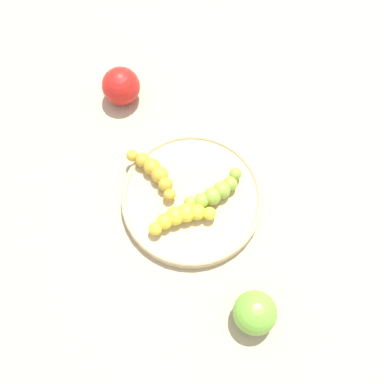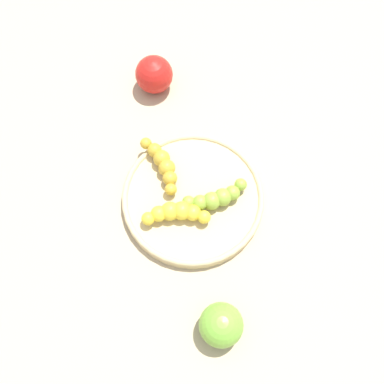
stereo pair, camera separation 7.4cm
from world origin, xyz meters
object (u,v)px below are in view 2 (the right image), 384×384
Objects in this scene: fruit_bowl at (192,198)px; banana_green at (216,197)px; apple_green at (220,325)px; apple_red at (153,74)px; banana_yellow at (175,213)px; banana_spotted at (162,164)px.

banana_green reaches higher than fruit_bowl.
apple_red is at bearing 14.51° from apple_green.
apple_red is at bearing -175.48° from banana_green.
fruit_bowl is 0.05m from banana_yellow.
apple_green is at bearing -97.89° from banana_spotted.
apple_red is (0.25, 0.12, 0.00)m from banana_green.
fruit_bowl is at bearing -162.82° from apple_red.
fruit_bowl is at bearing 11.42° from apple_green.
banana_spotted is 0.99× the size of banana_green.
fruit_bowl is 2.14× the size of banana_yellow.
banana_spotted is 0.19m from apple_red.
fruit_bowl is 3.62× the size of apple_green.
banana_green is at bearing -155.46° from apple_red.
apple_green is at bearing -168.58° from fruit_bowl.
banana_yellow is at bearing 21.80° from apple_green.
banana_spotted is at bearing -144.04° from banana_green.
banana_green is 1.62× the size of apple_green.
banana_yellow is 0.19m from apple_green.
apple_green is at bearing -160.22° from banana_yellow.
banana_yellow is 0.07m from banana_green.
apple_green is (-0.18, -0.07, -0.00)m from banana_yellow.
banana_spotted is 0.11m from banana_green.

